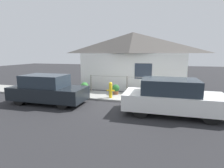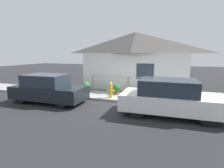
# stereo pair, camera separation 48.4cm
# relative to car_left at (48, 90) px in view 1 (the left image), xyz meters

# --- Properties ---
(ground_plane) EXTENTS (60.00, 60.00, 0.00)m
(ground_plane) POSITION_rel_car_left_xyz_m (3.54, 1.16, -0.71)
(ground_plane) COLOR #262628
(sidewalk) EXTENTS (24.00, 1.99, 0.10)m
(sidewalk) POSITION_rel_car_left_xyz_m (3.54, 2.16, -0.66)
(sidewalk) COLOR gray
(sidewalk) RESTS_ON ground_plane
(house) EXTENTS (7.47, 2.23, 3.99)m
(house) POSITION_rel_car_left_xyz_m (3.54, 4.87, 2.39)
(house) COLOR white
(house) RESTS_ON ground_plane
(fence) EXTENTS (4.90, 0.10, 1.06)m
(fence) POSITION_rel_car_left_xyz_m (3.54, 3.00, -0.02)
(fence) COLOR gray
(fence) RESTS_ON sidewalk
(car_left) EXTENTS (3.88, 1.67, 1.46)m
(car_left) POSITION_rel_car_left_xyz_m (0.00, 0.00, 0.00)
(car_left) COLOR black
(car_left) RESTS_ON ground_plane
(car_right) EXTENTS (4.09, 1.83, 1.49)m
(car_right) POSITION_rel_car_left_xyz_m (6.03, 0.00, 0.02)
(car_right) COLOR white
(car_right) RESTS_ON ground_plane
(fire_hydrant) EXTENTS (0.44, 0.20, 0.88)m
(fire_hydrant) POSITION_rel_car_left_xyz_m (2.89, 1.58, -0.15)
(fire_hydrant) COLOR yellow
(fire_hydrant) RESTS_ON sidewalk
(potted_plant_near_hydrant) EXTENTS (0.45, 0.45, 0.60)m
(potted_plant_near_hydrant) POSITION_rel_car_left_xyz_m (2.96, 2.46, -0.28)
(potted_plant_near_hydrant) COLOR brown
(potted_plant_near_hydrant) RESTS_ON sidewalk
(potted_plant_by_fence) EXTENTS (0.52, 0.52, 0.60)m
(potted_plant_by_fence) POSITION_rel_car_left_xyz_m (0.82, 2.67, -0.28)
(potted_plant_by_fence) COLOR brown
(potted_plant_by_fence) RESTS_ON sidewalk
(potted_plant_corner) EXTENTS (0.42, 0.42, 0.52)m
(potted_plant_corner) POSITION_rel_car_left_xyz_m (5.56, 2.38, -0.33)
(potted_plant_corner) COLOR #9E5638
(potted_plant_corner) RESTS_ON sidewalk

